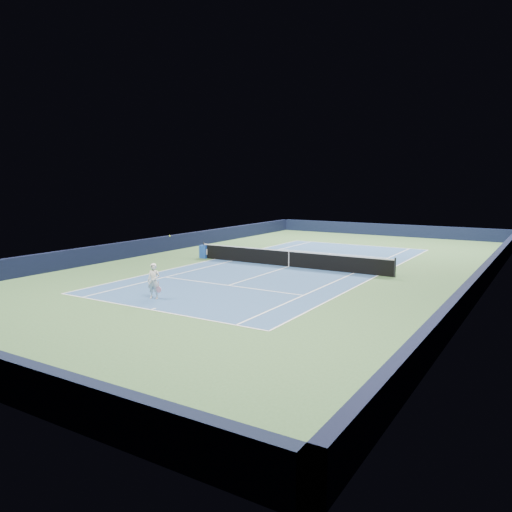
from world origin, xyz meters
The scene contains 19 objects.
ground centered at (0.00, 0.00, 0.00)m, with size 40.00×40.00×0.00m, color #395D32.
wall_far centered at (0.00, 19.82, 0.55)m, with size 22.00×0.35×1.10m, color black.
wall_right centered at (10.82, 0.00, 0.55)m, with size 0.35×40.00×1.10m, color black.
wall_left centered at (-10.82, 0.00, 0.55)m, with size 0.35×40.00×1.10m, color black.
court_surface centered at (0.00, 0.00, 0.00)m, with size 10.97×23.77×0.01m, color #2C4D7B.
baseline_far centered at (0.00, 11.88, 0.01)m, with size 10.97×0.08×0.00m, color white.
baseline_near centered at (0.00, -11.88, 0.01)m, with size 10.97×0.08×0.00m, color white.
sideline_doubles_right centered at (5.49, 0.00, 0.01)m, with size 0.08×23.77×0.00m, color white.
sideline_doubles_left centered at (-5.49, 0.00, 0.01)m, with size 0.08×23.77×0.00m, color white.
sideline_singles_right centered at (4.12, 0.00, 0.01)m, with size 0.08×23.77×0.00m, color white.
sideline_singles_left centered at (-4.12, 0.00, 0.01)m, with size 0.08×23.77×0.00m, color white.
service_line_far centered at (0.00, 6.40, 0.01)m, with size 8.23×0.08×0.00m, color white.
service_line_near centered at (0.00, -6.40, 0.01)m, with size 8.23×0.08×0.00m, color white.
center_service_line centered at (0.00, 0.00, 0.01)m, with size 0.08×12.80×0.00m, color white.
center_mark_far centered at (0.00, 11.73, 0.01)m, with size 0.08×0.30×0.00m, color white.
center_mark_near centered at (0.00, -11.73, 0.01)m, with size 0.08×0.30×0.00m, color white.
tennis_net centered at (0.00, 0.00, 0.50)m, with size 12.90×0.10×1.07m.
sponsor_cube centered at (-6.40, 0.05, 0.43)m, with size 0.58×0.50×0.86m.
tennis_player centered at (-1.19, -10.39, 0.79)m, with size 0.79×1.30×2.72m.
Camera 1 is at (13.76, -26.25, 5.15)m, focal length 35.00 mm.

